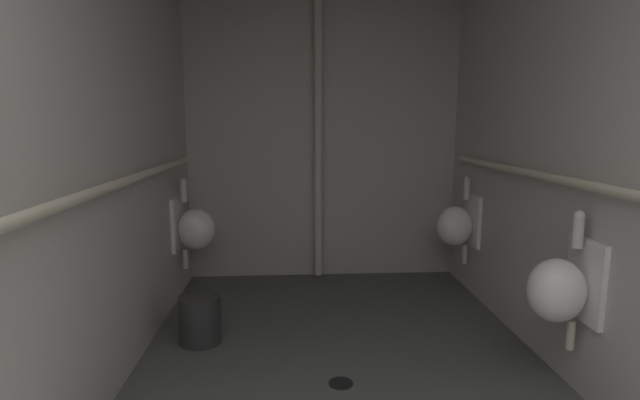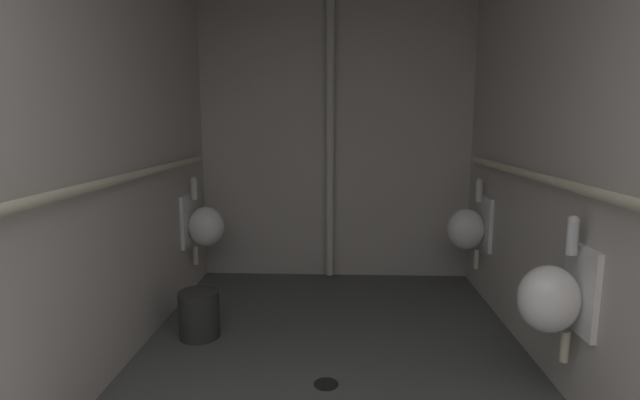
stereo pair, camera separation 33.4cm
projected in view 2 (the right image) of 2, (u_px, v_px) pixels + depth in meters
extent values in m
cube|color=#BDB5AF|center=(70.00, 161.00, 2.32)|extent=(0.06, 4.43, 2.54)
cube|color=#BDB5AF|center=(605.00, 163.00, 2.22)|extent=(0.06, 4.43, 2.54)
cube|color=#BDB5AF|center=(335.00, 143.00, 4.43)|extent=(2.62, 0.06, 2.54)
ellipsoid|color=white|center=(206.00, 227.00, 4.00)|extent=(0.30, 0.26, 0.34)
cube|color=white|center=(188.00, 221.00, 4.00)|extent=(0.03, 0.30, 0.44)
cylinder|color=silver|center=(194.00, 190.00, 3.95)|extent=(0.06, 0.06, 0.16)
sphere|color=silver|center=(194.00, 180.00, 3.94)|extent=(0.06, 0.06, 0.06)
cylinder|color=beige|center=(196.00, 255.00, 4.04)|extent=(0.04, 0.04, 0.16)
ellipsoid|color=white|center=(548.00, 299.00, 2.36)|extent=(0.30, 0.26, 0.34)
cube|color=white|center=(581.00, 290.00, 2.35)|extent=(0.03, 0.30, 0.44)
cylinder|color=silver|center=(572.00, 239.00, 2.31)|extent=(0.06, 0.06, 0.16)
sphere|color=silver|center=(574.00, 221.00, 2.29)|extent=(0.06, 0.06, 0.06)
cylinder|color=beige|center=(565.00, 346.00, 2.40)|extent=(0.04, 0.04, 0.16)
ellipsoid|color=white|center=(466.00, 229.00, 3.90)|extent=(0.30, 0.26, 0.34)
cube|color=white|center=(485.00, 223.00, 3.89)|extent=(0.03, 0.30, 0.44)
cylinder|color=silver|center=(479.00, 192.00, 3.85)|extent=(0.06, 0.06, 0.16)
sphere|color=silver|center=(480.00, 182.00, 3.83)|extent=(0.06, 0.06, 0.06)
cylinder|color=beige|center=(476.00, 259.00, 3.94)|extent=(0.04, 0.04, 0.16)
cylinder|color=beige|center=(88.00, 187.00, 2.32)|extent=(0.05, 3.63, 0.05)
sphere|color=beige|center=(198.00, 159.00, 4.11)|extent=(0.06, 0.06, 0.06)
cylinder|color=beige|center=(585.00, 190.00, 2.23)|extent=(0.05, 3.60, 0.05)
sphere|color=beige|center=(476.00, 160.00, 4.01)|extent=(0.06, 0.06, 0.06)
cylinder|color=beige|center=(330.00, 143.00, 4.32)|extent=(0.07, 0.07, 2.49)
cylinder|color=black|center=(326.00, 384.00, 2.67)|extent=(0.14, 0.14, 0.01)
cylinder|color=#2D2D2D|center=(199.00, 314.00, 3.25)|extent=(0.28, 0.28, 0.32)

